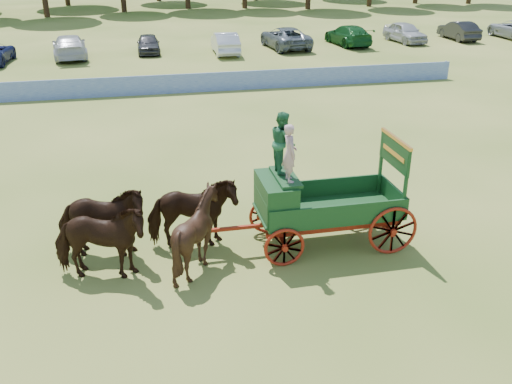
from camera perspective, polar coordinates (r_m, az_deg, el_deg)
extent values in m
plane|color=#9D9547|center=(16.73, 12.86, -4.64)|extent=(160.00, 160.00, 0.00)
imported|color=black|center=(14.57, -15.36, -4.87)|extent=(2.62, 1.62, 2.06)
imported|color=black|center=(15.55, -15.23, -2.94)|extent=(2.60, 1.54, 2.06)
imported|color=black|center=(14.58, -5.93, -4.04)|extent=(2.23, 2.08, 2.06)
imported|color=black|center=(15.55, -6.41, -2.17)|extent=(2.49, 1.23, 2.06)
cube|color=#A22A10|center=(15.60, 1.96, -3.71)|extent=(0.12, 2.00, 0.12)
cube|color=#A22A10|center=(16.52, 12.12, -2.60)|extent=(0.12, 2.00, 0.12)
cube|color=#A22A10|center=(15.48, 7.87, -3.67)|extent=(3.80, 0.10, 0.12)
cube|color=#A22A10|center=(16.41, 6.59, -1.92)|extent=(3.80, 0.10, 0.12)
cube|color=#A22A10|center=(15.35, -1.30, -3.55)|extent=(2.80, 0.09, 0.09)
cube|color=#17461E|center=(15.82, 7.26, -1.87)|extent=(3.80, 1.80, 0.10)
cube|color=#17461E|center=(14.95, 8.41, -2.28)|extent=(3.80, 0.06, 0.55)
cube|color=#17461E|center=(16.44, 6.33, 0.38)|extent=(3.80, 0.06, 0.55)
cube|color=#17461E|center=(16.38, 13.54, -0.28)|extent=(0.06, 1.80, 0.55)
cube|color=#17461E|center=(15.18, 2.01, -0.54)|extent=(0.85, 1.70, 1.05)
cube|color=#17461E|center=(15.01, 2.97, 1.52)|extent=(0.55, 1.50, 0.08)
cube|color=#17461E|center=(15.18, 0.61, -1.35)|extent=(0.10, 1.60, 0.65)
cube|color=#17461E|center=(15.35, 1.26, -2.30)|extent=(0.55, 1.60, 0.06)
cube|color=#17461E|center=(15.44, 14.74, 0.70)|extent=(0.08, 0.08, 1.80)
cube|color=#17461E|center=(16.76, 12.37, 2.83)|extent=(0.08, 0.08, 1.80)
cube|color=#17461E|center=(15.88, 13.72, 3.81)|extent=(0.07, 1.75, 0.75)
cube|color=orange|center=(15.75, 13.86, 5.17)|extent=(0.08, 1.80, 0.09)
cube|color=orange|center=(15.87, 13.59, 3.80)|extent=(0.02, 1.30, 0.12)
torus|color=#A22A10|center=(14.82, 2.85, -5.56)|extent=(1.09, 0.09, 1.09)
torus|color=#A22A10|center=(16.44, 1.16, -2.36)|extent=(1.09, 0.09, 1.09)
torus|color=#A22A10|center=(15.72, 13.52, -3.79)|extent=(1.39, 0.09, 1.39)
torus|color=#A22A10|center=(17.26, 10.90, -0.93)|extent=(1.39, 0.09, 1.39)
imported|color=#C5969C|center=(14.40, 3.39, 3.91)|extent=(0.36, 0.55, 1.51)
imported|color=#26663F|center=(15.02, 2.69, 5.03)|extent=(0.62, 0.79, 1.63)
cube|color=#1E41A3|center=(32.52, -1.93, 11.06)|extent=(26.00, 0.08, 1.05)
imported|color=silver|center=(43.59, -18.15, 13.66)|extent=(2.85, 5.77, 1.61)
imported|color=#333338|center=(44.14, -10.71, 14.36)|extent=(1.68, 4.04, 1.37)
imported|color=silver|center=(43.20, -3.09, 14.65)|extent=(1.78, 4.78, 1.56)
imported|color=slate|center=(45.45, 2.94, 15.16)|extent=(3.15, 5.98, 1.60)
imported|color=#144C1E|center=(47.41, 9.19, 15.23)|extent=(2.64, 5.51, 1.55)
imported|color=#B2B2B7|center=(49.68, 14.69, 15.20)|extent=(2.31, 4.81, 1.58)
imported|color=#262628|center=(52.23, 19.62, 14.98)|extent=(1.64, 4.59, 1.51)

